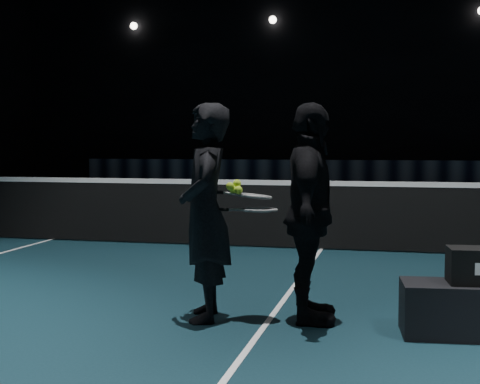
% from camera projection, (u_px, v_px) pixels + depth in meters
% --- Properties ---
extents(floor, '(36.00, 36.00, 0.00)m').
position_uv_depth(floor, '(321.00, 249.00, 9.20)').
color(floor, black).
rests_on(floor, ground).
extents(wall_back, '(30.00, 0.00, 30.00)m').
position_uv_depth(wall_back, '(373.00, 55.00, 26.33)').
color(wall_back, black).
rests_on(wall_back, ground).
extents(court_lines, '(10.98, 23.78, 0.01)m').
position_uv_depth(court_lines, '(321.00, 249.00, 9.20)').
color(court_lines, white).
rests_on(court_lines, floor).
extents(net_mesh, '(12.80, 0.02, 0.86)m').
position_uv_depth(net_mesh, '(322.00, 217.00, 9.17)').
color(net_mesh, black).
rests_on(net_mesh, floor).
extents(net_tape, '(12.80, 0.03, 0.07)m').
position_uv_depth(net_tape, '(322.00, 183.00, 9.14)').
color(net_tape, white).
rests_on(net_tape, net_mesh).
extents(sponsor_backdrop, '(22.00, 0.15, 0.90)m').
position_uv_depth(sponsor_backdrop, '(369.00, 173.00, 24.22)').
color(sponsor_backdrop, black).
rests_on(sponsor_backdrop, floor).
extents(fixtures_far, '(20.00, 0.30, 0.30)m').
position_uv_depth(fixtures_far, '(374.00, 15.00, 26.03)').
color(fixtures_far, white).
rests_on(fixtures_far, wall_back).
extents(player_a, '(0.58, 0.73, 1.78)m').
position_uv_depth(player_a, '(205.00, 212.00, 5.46)').
color(player_a, black).
rests_on(player_a, floor).
extents(player_b, '(0.53, 1.08, 1.78)m').
position_uv_depth(player_b, '(310.00, 213.00, 5.37)').
color(player_b, black).
rests_on(player_b, floor).
extents(racket_lower, '(0.70, 0.30, 0.03)m').
position_uv_depth(racket_lower, '(260.00, 210.00, 5.41)').
color(racket_lower, black).
rests_on(racket_lower, player_a).
extents(racket_upper, '(0.71, 0.35, 0.10)m').
position_uv_depth(racket_upper, '(254.00, 196.00, 5.45)').
color(racket_upper, black).
rests_on(racket_upper, player_b).
extents(tennis_balls, '(0.12, 0.10, 0.12)m').
position_uv_depth(tennis_balls, '(236.00, 188.00, 5.42)').
color(tennis_balls, '#BBD02C').
rests_on(tennis_balls, racket_upper).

